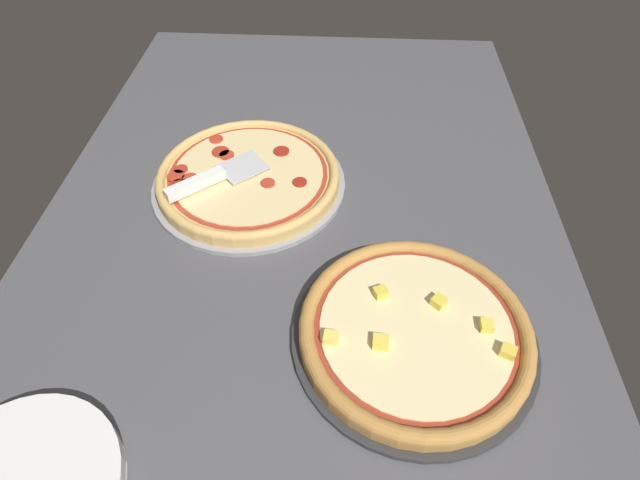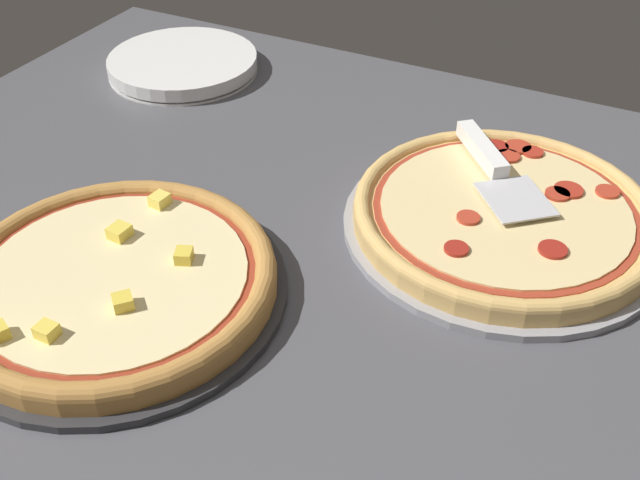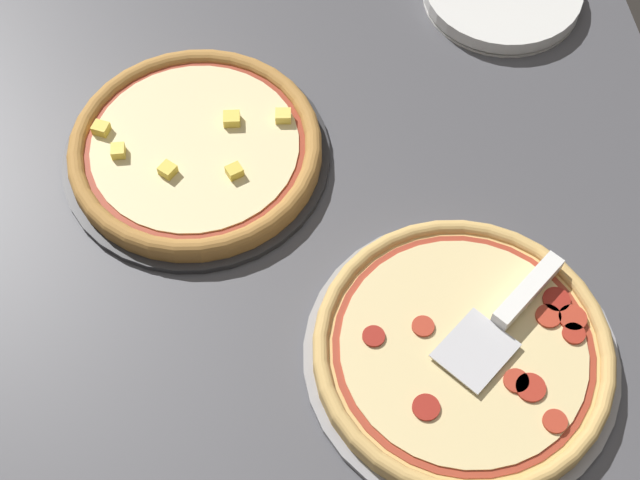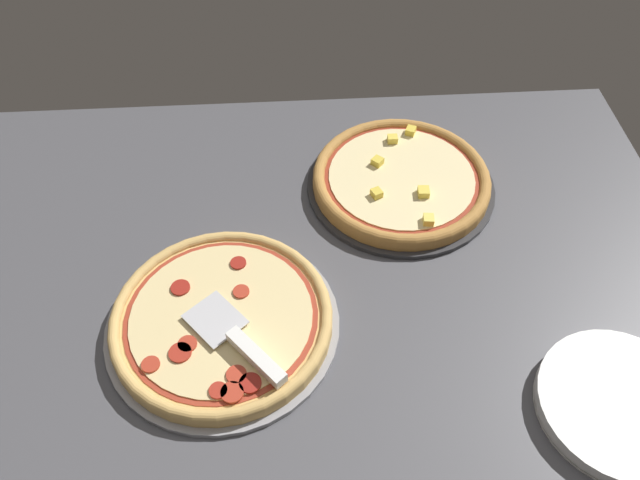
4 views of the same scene
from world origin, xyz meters
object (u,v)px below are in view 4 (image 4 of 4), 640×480
object	(u,v)px
pizza_front	(222,318)
serving_spatula	(247,348)
pizza_back	(401,179)
plate_stack	(620,405)

from	to	relation	value
pizza_front	serving_spatula	xyz separation A→B (cm)	(4.34, -7.12, 2.19)
pizza_back	plate_stack	bearing A→B (deg)	-62.50
pizza_back	serving_spatula	world-z (taller)	serving_spatula
pizza_back	serving_spatula	xyz separation A→B (cm)	(-29.72, -37.70, 2.22)
pizza_front	serving_spatula	distance (cm)	8.62
plate_stack	pizza_back	bearing A→B (deg)	117.50
pizza_front	plate_stack	world-z (taller)	pizza_front
plate_stack	pizza_front	bearing A→B (deg)	162.79
pizza_front	serving_spatula	size ratio (longest dim) A/B	1.95
pizza_front	serving_spatula	world-z (taller)	serving_spatula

